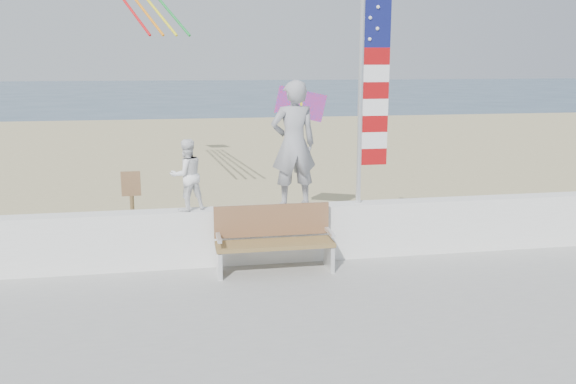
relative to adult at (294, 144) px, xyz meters
The scene contains 9 objects.
ground 2.90m from the adult, 99.23° to the right, with size 220.00×220.00×0.00m, color #2F485F.
sand 7.30m from the adult, 92.66° to the left, with size 90.00×40.00×0.08m, color tan.
seawall 1.48m from the adult, behind, with size 30.00×0.35×0.90m, color white.
adult is the anchor object (origin of this frame).
child 1.73m from the adult, behind, with size 0.54×0.42×1.11m, color white.
bench 1.51m from the adult, 130.83° to the right, with size 1.80×0.57×1.00m.
flag 1.51m from the adult, ahead, with size 0.50×0.08×3.50m.
parafoil_kite 2.53m from the adult, 75.49° to the left, with size 1.05×0.46×0.70m.
sign 3.01m from the adult, 158.15° to the left, with size 0.32×0.07×1.46m.
Camera 1 is at (-1.46, -7.33, 3.33)m, focal length 38.00 mm.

